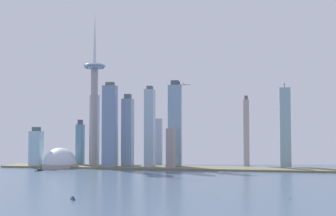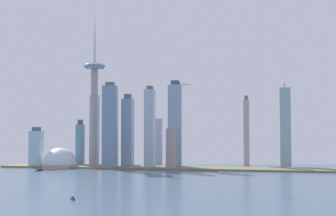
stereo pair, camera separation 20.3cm
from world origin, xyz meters
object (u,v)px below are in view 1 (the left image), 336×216
object	(u,v)px
skyscraper_6	(175,125)
channel_buoy_1	(290,198)
skyscraper_5	(89,149)
skyscraper_8	(150,128)
skyscraper_3	(113,145)
skyscraper_11	(171,149)
skyscraper_0	(80,144)
skyscraper_10	(246,132)
skyscraper_7	(285,128)
skyscraper_4	(157,142)
boat_3	(221,173)
stadium_dome	(60,164)
observation_tower	(94,93)
channel_buoy_0	(218,197)
skyscraper_1	(110,126)
boat_4	(39,170)
boat_2	(73,199)
airplane	(184,84)
skyscraper_12	(36,148)
skyscraper_13	(94,130)
skyscraper_9	(128,132)

from	to	relation	value
skyscraper_6	channel_buoy_1	distance (m)	444.24
skyscraper_5	skyscraper_8	xyz separation A→B (m)	(167.72, -99.47, 46.48)
skyscraper_3	skyscraper_11	world-z (taller)	skyscraper_3
skyscraper_0	skyscraper_10	xyz separation A→B (m)	(356.27, 55.99, 26.18)
skyscraper_7	skyscraper_10	world-z (taller)	skyscraper_7
skyscraper_4	boat_3	bearing A→B (deg)	-45.99
skyscraper_10	skyscraper_4	bearing A→B (deg)	-175.17
stadium_dome	skyscraper_0	xyz separation A→B (m)	(25.28, 46.67, 39.38)
stadium_dome	skyscraper_4	size ratio (longest dim) A/B	0.69
observation_tower	channel_buoy_0	xyz separation A→B (m)	(290.71, -386.62, -155.83)
stadium_dome	boat_3	size ratio (longest dim) A/B	6.97
stadium_dome	skyscraper_1	size ratio (longest dim) A/B	0.41
skyscraper_0	boat_4	size ratio (longest dim) A/B	5.39
boat_2	channel_buoy_0	size ratio (longest dim) A/B	3.12
skyscraper_8	skyscraper_11	size ratio (longest dim) A/B	2.07
airplane	skyscraper_1	bearing A→B (deg)	-160.31
observation_tower	skyscraper_1	bearing A→B (deg)	-33.91
boat_2	boat_3	xyz separation A→B (m)	(140.87, 330.73, -0.01)
skyscraper_5	skyscraper_8	world-z (taller)	skyscraper_8
skyscraper_1	skyscraper_8	xyz separation A→B (m)	(80.86, 12.94, -3.96)
skyscraper_11	airplane	size ratio (longest dim) A/B	3.16
skyscraper_5	skyscraper_12	world-z (taller)	skyscraper_5
skyscraper_11	boat_2	world-z (taller)	skyscraper_11
stadium_dome	skyscraper_13	xyz separation A→B (m)	(48.65, 71.70, 71.32)
skyscraper_4	skyscraper_10	distance (m)	194.68
skyscraper_8	channel_buoy_0	world-z (taller)	skyscraper_8
observation_tower	stadium_dome	distance (m)	164.89
skyscraper_6	airplane	size ratio (longest dim) A/B	7.07
skyscraper_11	boat_4	bearing A→B (deg)	-161.85
boat_4	channel_buoy_0	distance (m)	457.35
skyscraper_0	skyscraper_12	bearing A→B (deg)	-149.80
airplane	channel_buoy_0	bearing A→B (deg)	-70.89
skyscraper_0	channel_buoy_1	size ratio (longest dim) A/B	53.80
skyscraper_4	channel_buoy_0	world-z (taller)	skyscraper_4
boat_3	skyscraper_5	bearing A→B (deg)	-35.95
skyscraper_10	stadium_dome	bearing A→B (deg)	-164.94
skyscraper_9	skyscraper_11	xyz separation A→B (m)	(95.16, -20.74, -32.85)
skyscraper_8	skyscraper_4	bearing A→B (deg)	89.63
stadium_dome	boat_4	distance (m)	75.26
stadium_dome	skyscraper_11	xyz separation A→B (m)	(233.68, 4.53, 32.84)
skyscraper_0	skyscraper_3	world-z (taller)	skyscraper_0
boat_2	boat_4	bearing A→B (deg)	171.26
skyscraper_7	airplane	bearing A→B (deg)	-167.70
boat_2	boat_3	size ratio (longest dim) A/B	0.84
stadium_dome	airplane	size ratio (longest dim) A/B	2.79
skyscraper_5	skyscraper_11	xyz separation A→B (m)	(213.11, -108.74, 5.22)
skyscraper_10	skyscraper_12	xyz separation A→B (m)	(-435.54, -102.14, -33.67)
skyscraper_7	skyscraper_9	size ratio (longest dim) A/B	1.15
boat_3	airplane	world-z (taller)	airplane
skyscraper_3	skyscraper_8	distance (m)	141.63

